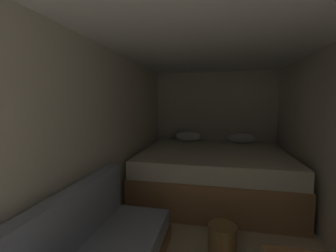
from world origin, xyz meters
TOP-DOWN VIEW (x-y plane):
  - wall_back at (0.00, 4.06)m, footprint 2.30×0.05m
  - wall_left at (-1.13, 1.74)m, footprint 0.05×4.60m
  - ceiling_slab at (0.00, 1.74)m, footprint 2.30×4.60m
  - bed at (0.00, 3.10)m, footprint 2.08×1.80m
  - wicker_basket at (0.11, 1.79)m, footprint 0.27×0.27m

SIDE VIEW (x-z plane):
  - wicker_basket at x=0.11m, z-range 0.00..0.26m
  - bed at x=0.00m, z-range -0.08..0.79m
  - wall_back at x=0.00m, z-range 0.00..1.97m
  - wall_left at x=-1.13m, z-range 0.00..1.97m
  - ceiling_slab at x=0.00m, z-range 1.97..2.02m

